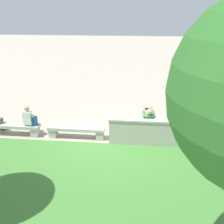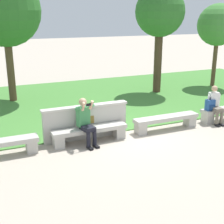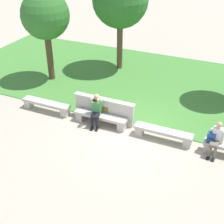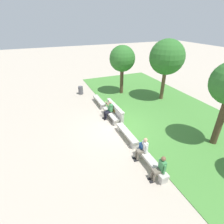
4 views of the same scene
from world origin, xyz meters
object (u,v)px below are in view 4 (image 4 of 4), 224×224
person_distant (143,148)px  tree_behind_wall (122,59)px  bench_main (99,101)px  person_companion (160,168)px  bench_far (151,163)px  bench_mid (127,134)px  person_photographer (109,109)px  trash_bin (81,90)px  backpack (142,147)px  tree_far_back (167,57)px  bench_near (111,115)px

person_distant → tree_behind_wall: 9.37m
bench_main → person_companion: size_ratio=1.74×
bench_far → person_companion: (0.69, -0.07, 0.37)m
bench_mid → tree_behind_wall: tree_behind_wall is taller
bench_far → person_photographer: bearing=-179.2°
person_photographer → person_distant: bearing=0.1°
bench_main → tree_behind_wall: (-1.58, 2.81, 2.91)m
bench_mid → person_photographer: person_photographer is taller
trash_bin → person_distant: bearing=4.7°
backpack → tree_behind_wall: size_ratio=0.10×
person_photographer → trash_bin: person_photographer is taller
tree_far_back → bench_mid: bearing=-53.6°
bench_far → tree_behind_wall: tree_behind_wall is taller
bench_mid → bench_far: bearing=0.0°
person_photographer → bench_mid: bearing=1.6°
person_photographer → bench_main: bearing=178.2°
bench_near → person_distant: person_distant is taller
bench_near → bench_mid: (2.56, 0.00, 0.00)m
person_distant → trash_bin: 9.84m
bench_near → bench_main: bearing=180.0°
person_companion → trash_bin: person_companion is taller
bench_far → tree_far_back: size_ratio=0.43×
bench_far → tree_behind_wall: 10.10m
bench_mid → trash_bin: bearing=-173.7°
bench_near → tree_far_back: bearing=105.1°
bench_near → tree_behind_wall: 5.79m
tree_far_back → bench_far: bearing=-39.8°
backpack → bench_mid: bearing=179.2°
bench_main → tree_behind_wall: tree_behind_wall is taller
bench_near → tree_behind_wall: tree_behind_wall is taller
bench_main → backpack: size_ratio=5.11×
bench_near → person_photographer: size_ratio=1.66×
bench_main → bench_far: size_ratio=1.00×
person_distant → person_companion: same height
bench_near → bench_mid: bearing=0.0°
person_photographer → trash_bin: 5.31m
person_distant → tree_behind_wall: bearing=161.4°
bench_main → person_companion: bearing=-0.5°
bench_far → person_companion: 0.79m
bench_main → person_companion: person_companion is taller
person_distant → bench_main: bearing=179.5°
bench_near → person_companion: person_companion is taller
person_distant → bench_near: bearing=179.1°
bench_mid → person_photographer: (-2.71, -0.08, 0.43)m
tree_behind_wall → backpack: bearing=-18.7°
person_distant → tree_far_back: size_ratio=0.25×
bench_near → person_companion: 5.83m
backpack → trash_bin: bearing=-175.0°
trash_bin → tree_behind_wall: bearing=71.2°
bench_far → person_distant: (-0.71, -0.07, 0.37)m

